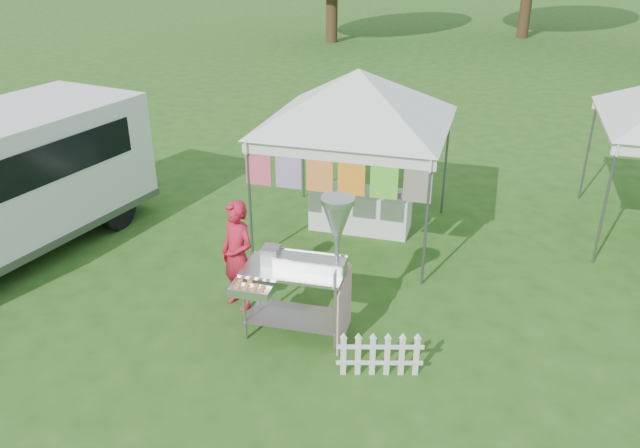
% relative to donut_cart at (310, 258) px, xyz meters
% --- Properties ---
extents(ground, '(120.00, 120.00, 0.00)m').
position_rel_donut_cart_xyz_m(ground, '(-0.15, -0.27, -1.21)').
color(ground, '#264F16').
rests_on(ground, ground).
extents(canopy_main, '(4.24, 4.24, 3.45)m').
position_rel_donut_cart_xyz_m(canopy_main, '(-0.15, 3.23, 1.77)').
color(canopy_main, '#59595E').
rests_on(canopy_main, ground).
extents(donut_cart, '(1.48, 1.06, 2.06)m').
position_rel_donut_cart_xyz_m(donut_cart, '(0.00, 0.00, 0.00)').
color(donut_cart, gray).
rests_on(donut_cart, ground).
extents(vendor, '(0.72, 0.63, 1.66)m').
position_rel_donut_cart_xyz_m(vendor, '(-1.23, 0.46, -0.38)').
color(vendor, red).
rests_on(vendor, ground).
extents(picket_fence, '(1.05, 0.32, 0.56)m').
position_rel_donut_cart_xyz_m(picket_fence, '(1.06, -0.54, -0.93)').
color(picket_fence, white).
rests_on(picket_fence, ground).
extents(display_table, '(1.80, 0.70, 0.75)m').
position_rel_donut_cart_xyz_m(display_table, '(-0.11, 3.52, -0.84)').
color(display_table, white).
rests_on(display_table, ground).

